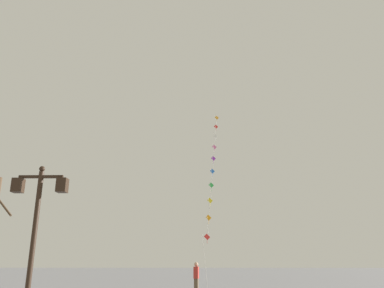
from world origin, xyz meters
TOP-DOWN VIEW (x-y plane):
  - twin_lantern_lamp_post at (-3.09, 8.97)m, footprint 1.54×0.28m
  - kite_train at (2.51, 27.68)m, footprint 1.89×12.47m
  - kite_flyer at (1.27, 19.78)m, footprint 0.29×0.62m

SIDE VIEW (x-z plane):
  - kite_flyer at x=1.27m, z-range 0.05..1.76m
  - twin_lantern_lamp_post at x=-3.09m, z-range 0.87..5.25m
  - kite_train at x=2.51m, z-range 0.56..16.07m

